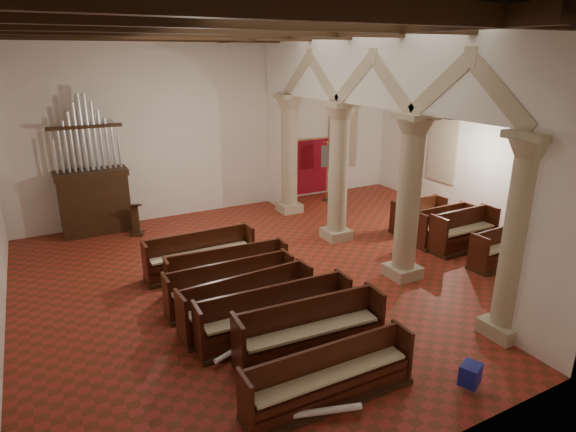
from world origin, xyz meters
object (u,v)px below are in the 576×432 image
(processional_banner, at_px, (327,180))
(nave_pew_0, at_px, (330,384))
(lectern, at_px, (136,221))
(aisle_pew_0, at_px, (502,253))
(pipe_organ, at_px, (93,190))

(processional_banner, bearing_deg, nave_pew_0, -116.01)
(lectern, bearing_deg, aisle_pew_0, -19.64)
(aisle_pew_0, bearing_deg, nave_pew_0, -164.51)
(processional_banner, distance_m, nave_pew_0, 11.25)
(processional_banner, bearing_deg, pipe_organ, -177.11)
(pipe_organ, height_order, lectern, pipe_organ)
(nave_pew_0, relative_size, aisle_pew_0, 1.45)
(pipe_organ, bearing_deg, aisle_pew_0, -40.17)
(lectern, height_order, nave_pew_0, lectern)
(pipe_organ, relative_size, nave_pew_0, 1.48)
(pipe_organ, distance_m, nave_pew_0, 10.28)
(lectern, distance_m, processional_banner, 7.18)
(pipe_organ, distance_m, aisle_pew_0, 11.95)
(pipe_organ, relative_size, aisle_pew_0, 2.13)
(aisle_pew_0, bearing_deg, pipe_organ, 136.91)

